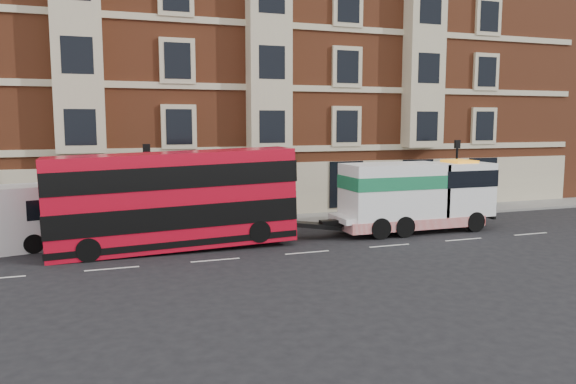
# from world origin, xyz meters

# --- Properties ---
(ground) EXTENTS (120.00, 120.00, 0.00)m
(ground) POSITION_xyz_m (0.00, 0.00, 0.00)
(ground) COLOR black
(ground) RESTS_ON ground
(sidewalk) EXTENTS (90.00, 3.00, 0.15)m
(sidewalk) POSITION_xyz_m (0.00, 7.50, 0.07)
(sidewalk) COLOR slate
(sidewalk) RESTS_ON ground
(victorian_terrace) EXTENTS (45.00, 12.00, 20.40)m
(victorian_terrace) POSITION_xyz_m (0.50, 15.00, 10.07)
(victorian_terrace) COLOR brown
(victorian_terrace) RESTS_ON ground
(lamp_post_west) EXTENTS (0.35, 0.15, 4.35)m
(lamp_post_west) POSITION_xyz_m (-6.00, 6.20, 2.68)
(lamp_post_west) COLOR black
(lamp_post_west) RESTS_ON sidewalk
(lamp_post_east) EXTENTS (0.35, 0.15, 4.35)m
(lamp_post_east) POSITION_xyz_m (12.00, 6.20, 2.68)
(lamp_post_east) COLOR black
(lamp_post_east) RESTS_ON sidewalk
(double_decker_bus) EXTENTS (10.54, 2.42, 4.27)m
(double_decker_bus) POSITION_xyz_m (-5.27, 2.50, 2.26)
(double_decker_bus) COLOR red
(double_decker_bus) RESTS_ON ground
(tow_truck) EXTENTS (8.44, 2.49, 3.52)m
(tow_truck) POSITION_xyz_m (6.79, 2.50, 1.86)
(tow_truck) COLOR white
(tow_truck) RESTS_ON ground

